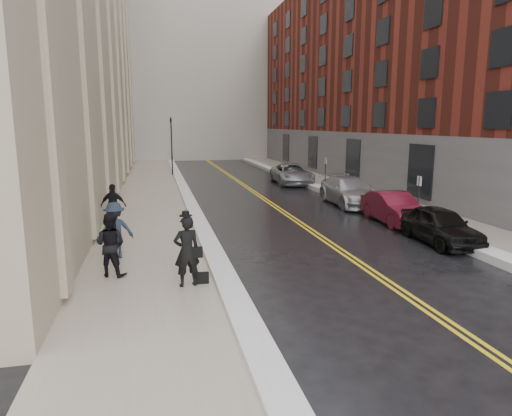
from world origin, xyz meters
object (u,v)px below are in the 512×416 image
car_silver_far (292,174)px  car_black (440,225)px  pedestrian_c (113,206)px  pedestrian_a (110,245)px  car_maroon (394,208)px  car_silver_near (349,191)px  pedestrian_b (115,230)px  pedestrian_main (187,251)px

car_silver_far → car_black: bearing=-84.7°
car_silver_far → pedestrian_c: size_ratio=3.00×
car_silver_far → pedestrian_a: pedestrian_a is taller
car_maroon → car_silver_near: car_silver_near is taller
car_black → car_maroon: size_ratio=0.95×
pedestrian_a → pedestrian_b: size_ratio=1.00×
car_maroon → pedestrian_c: size_ratio=2.34×
pedestrian_c → pedestrian_main: bearing=120.4°
car_black → pedestrian_b: 12.18m
car_silver_near → car_silver_far: bearing=94.8°
car_silver_near → pedestrian_main: size_ratio=2.75×
car_maroon → pedestrian_b: bearing=-161.1°
pedestrian_a → pedestrian_c: 6.82m
car_silver_near → pedestrian_b: (-12.28, -8.70, 0.31)m
pedestrian_main → pedestrian_c: 8.59m
car_silver_far → pedestrian_main: 23.62m
car_silver_near → pedestrian_b: size_ratio=2.88×
pedestrian_b → car_silver_near: bearing=-164.0°
car_maroon → pedestrian_c: bearing=176.7°
pedestrian_main → pedestrian_b: size_ratio=1.05×
car_maroon → pedestrian_main: bearing=-143.3°
car_silver_near → pedestrian_a: bearing=-137.4°
car_black → car_silver_near: bearing=92.0°
car_maroon → pedestrian_b: 12.81m
car_silver_near → pedestrian_a: pedestrian_a is taller
car_silver_far → pedestrian_c: 18.13m
pedestrian_a → car_silver_near: bearing=-114.5°
car_black → pedestrian_a: 12.29m
pedestrian_main → pedestrian_c: pedestrian_main is taller
car_maroon → pedestrian_b: pedestrian_b is taller
car_silver_far → pedestrian_a: size_ratio=2.98×
car_black → car_silver_near: size_ratio=0.77×
pedestrian_c → car_maroon: bearing=-173.1°
car_silver_far → pedestrian_a: bearing=-116.1°
pedestrian_main → pedestrian_b: 3.92m
pedestrian_main → pedestrian_b: (-2.16, 3.27, -0.05)m
car_black → car_maroon: 3.76m
car_black → pedestrian_b: pedestrian_b is taller
car_maroon → pedestrian_b: (-12.28, -3.61, 0.37)m
car_silver_far → pedestrian_b: (-11.77, -18.31, 0.31)m
car_silver_near → car_silver_far: size_ratio=0.97×
car_maroon → car_silver_near: 5.10m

